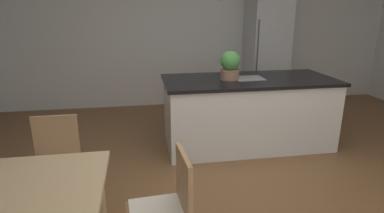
{
  "coord_description": "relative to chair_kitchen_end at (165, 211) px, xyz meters",
  "views": [
    {
      "loc": [
        -0.8,
        -2.6,
        1.75
      ],
      "look_at": [
        -0.37,
        -0.11,
        0.97
      ],
      "focal_mm": 29.61,
      "sensor_mm": 36.0,
      "label": 1
    }
  ],
  "objects": [
    {
      "name": "ground_plane",
      "position": [
        0.67,
        0.81,
        -0.49
      ],
      "size": [
        10.0,
        8.4,
        0.04
      ],
      "primitive_type": "cube",
      "color": "brown"
    },
    {
      "name": "wall_back_kitchen",
      "position": [
        0.67,
        4.07,
        0.88
      ],
      "size": [
        10.0,
        0.12,
        2.7
      ],
      "primitive_type": "cube",
      "color": "silver",
      "rests_on": "ground_plane"
    },
    {
      "name": "chair_kitchen_end",
      "position": [
        0.0,
        0.0,
        0.0
      ],
      "size": [
        0.43,
        0.43,
        0.87
      ],
      "color": "#A87F56",
      "rests_on": "ground_plane"
    },
    {
      "name": "chair_far_right",
      "position": [
        -0.87,
        0.81,
        0.0
      ],
      "size": [
        0.4,
        0.4,
        0.87
      ],
      "color": "#A87F56",
      "rests_on": "ground_plane"
    },
    {
      "name": "kitchen_island",
      "position": [
        1.26,
        1.97,
        -0.01
      ],
      "size": [
        2.18,
        0.97,
        0.91
      ],
      "color": "silver",
      "rests_on": "ground_plane"
    },
    {
      "name": "potted_plant_on_island",
      "position": [
        1.0,
        1.97,
        0.6
      ],
      "size": [
        0.25,
        0.25,
        0.36
      ],
      "color": "#8C664C",
      "rests_on": "kitchen_island"
    },
    {
      "name": "refrigerator",
      "position": [
        2.17,
        3.66,
        0.52
      ],
      "size": [
        0.68,
        0.67,
        1.98
      ],
      "color": "silver",
      "rests_on": "ground_plane"
    }
  ]
}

